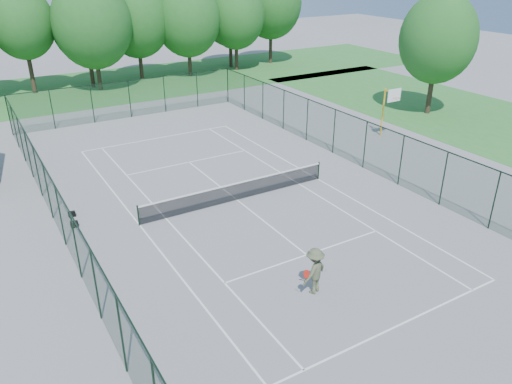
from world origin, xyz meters
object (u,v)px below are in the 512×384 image
tennis_net (237,190)px  basketball_goal (389,103)px  sports_bag_a (74,224)px  tennis_player (315,271)px

tennis_net → basketball_goal: 14.88m
basketball_goal → sports_bag_a: size_ratio=9.97×
tennis_net → basketball_goal: size_ratio=3.04×
tennis_net → sports_bag_a: size_ratio=30.27×
tennis_player → sports_bag_a: bearing=124.2°
tennis_net → tennis_player: (-1.35, -8.69, 0.40)m
tennis_net → tennis_player: size_ratio=5.52×
tennis_net → tennis_player: tennis_player is taller
basketball_goal → tennis_player: (-15.67, -12.23, -1.60)m
basketball_goal → sports_bag_a: (-22.59, -2.04, -2.42)m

